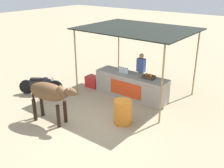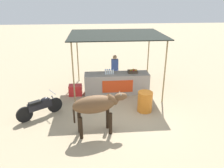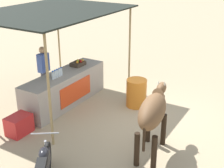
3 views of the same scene
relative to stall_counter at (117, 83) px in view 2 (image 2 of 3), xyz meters
The scene contains 10 objects.
ground_plane 2.25m from the stall_counter, 90.00° to the right, with size 60.00×60.00×0.00m, color tan.
stall_counter is the anchor object (origin of this frame).
stall_awning 2.16m from the stall_counter, 90.00° to the left, with size 4.20×3.20×2.73m.
water_bottle_row 0.69m from the stall_counter, behind, with size 0.43×0.07×0.25m.
fruit_crate 0.94m from the stall_counter, ahead, with size 0.44×0.32×0.18m.
vendor_behind_counter 0.84m from the stall_counter, 91.62° to the left, with size 0.34×0.22×1.65m.
cooler_box 1.96m from the stall_counter, behind, with size 0.60×0.44×0.48m, color red.
water_barrel 2.11m from the stall_counter, 63.75° to the right, with size 0.59×0.59×0.82m, color orange.
cow 3.44m from the stall_counter, 107.34° to the right, with size 1.85×0.78×1.44m.
motorcycle_parked 3.69m from the stall_counter, 147.54° to the right, with size 1.52×1.10×0.90m.
Camera 2 is at (-1.04, -7.34, 4.32)m, focal length 35.00 mm.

